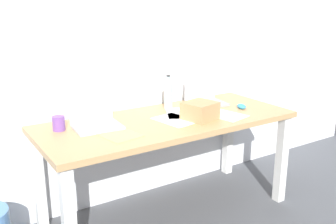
# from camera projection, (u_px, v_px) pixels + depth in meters

# --- Properties ---
(ground_plane) EXTENTS (8.00, 8.00, 0.00)m
(ground_plane) POSITION_uv_depth(u_px,v_px,m) (168.00, 212.00, 2.97)
(ground_plane) COLOR #515459
(back_wall) EXTENTS (5.20, 0.08, 2.60)m
(back_wall) POSITION_uv_depth(u_px,v_px,m) (137.00, 35.00, 2.96)
(back_wall) COLOR white
(back_wall) RESTS_ON ground
(desk) EXTENTS (1.83, 0.75, 0.75)m
(desk) POSITION_uv_depth(u_px,v_px,m) (168.00, 131.00, 2.79)
(desk) COLOR tan
(desk) RESTS_ON ground
(laptop_left) EXTENTS (0.31, 0.26, 0.22)m
(laptop_left) POSITION_uv_depth(u_px,v_px,m) (95.00, 120.00, 2.58)
(laptop_left) COLOR silver
(laptop_left) RESTS_ON desk
(laptop_right) EXTENTS (0.31, 0.26, 0.21)m
(laptop_right) POSITION_uv_depth(u_px,v_px,m) (205.00, 99.00, 3.15)
(laptop_right) COLOR gray
(laptop_right) RESTS_ON desk
(beer_bottle) EXTENTS (0.06, 0.06, 0.26)m
(beer_bottle) POSITION_uv_depth(u_px,v_px,m) (168.00, 96.00, 2.99)
(beer_bottle) COLOR #99B7C1
(beer_bottle) RESTS_ON desk
(computer_mouse) EXTENTS (0.09, 0.12, 0.03)m
(computer_mouse) POSITION_uv_depth(u_px,v_px,m) (242.00, 106.00, 3.02)
(computer_mouse) COLOR #338CC6
(computer_mouse) RESTS_ON desk
(cardboard_box) EXTENTS (0.25, 0.24, 0.12)m
(cardboard_box) POSITION_uv_depth(u_px,v_px,m) (200.00, 111.00, 2.74)
(cardboard_box) COLOR tan
(cardboard_box) RESTS_ON desk
(coffee_mug) EXTENTS (0.08, 0.08, 0.09)m
(coffee_mug) POSITION_uv_depth(u_px,v_px,m) (59.00, 123.00, 2.51)
(coffee_mug) COLOR #724799
(coffee_mug) RESTS_ON desk
(paper_sheet_center) EXTENTS (0.26, 0.33, 0.00)m
(paper_sheet_center) POSITION_uv_depth(u_px,v_px,m) (175.00, 120.00, 2.73)
(paper_sheet_center) COLOR white
(paper_sheet_center) RESTS_ON desk
(paper_sheet_near_back) EXTENTS (0.32, 0.36, 0.00)m
(paper_sheet_near_back) POSITION_uv_depth(u_px,v_px,m) (181.00, 113.00, 2.90)
(paper_sheet_near_back) COLOR white
(paper_sheet_near_back) RESTS_ON desk
(paper_sheet_front_right) EXTENTS (0.27, 0.34, 0.00)m
(paper_sheet_front_right) POSITION_uv_depth(u_px,v_px,m) (225.00, 115.00, 2.85)
(paper_sheet_front_right) COLOR white
(paper_sheet_front_right) RESTS_ON desk
(paper_sheet_front_left) EXTENTS (0.26, 0.33, 0.00)m
(paper_sheet_front_left) POSITION_uv_depth(u_px,v_px,m) (117.00, 134.00, 2.45)
(paper_sheet_front_left) COLOR #F4E06B
(paper_sheet_front_left) RESTS_ON desk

